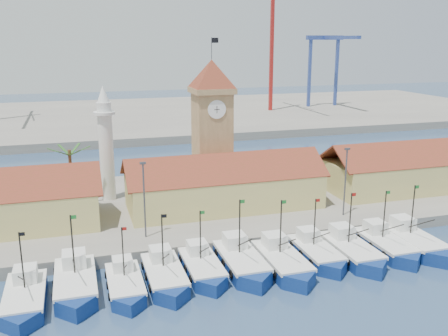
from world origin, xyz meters
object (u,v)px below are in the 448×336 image
object	(u,v)px
boat_0	(25,300)
minaret	(106,143)
boat_5	(242,263)
clock_tower	(212,125)

from	to	relation	value
boat_0	minaret	world-z (taller)	minaret
boat_5	clock_tower	distance (m)	25.51
boat_0	boat_5	distance (m)	21.57
boat_0	boat_5	bearing A→B (deg)	3.69
boat_5	minaret	size ratio (longest dim) A/B	0.66
clock_tower	minaret	distance (m)	15.30
boat_0	minaret	distance (m)	29.25
boat_0	clock_tower	bearing A→B (deg)	44.49
boat_0	minaret	size ratio (longest dim) A/B	0.61
clock_tower	minaret	bearing A→B (deg)	172.39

